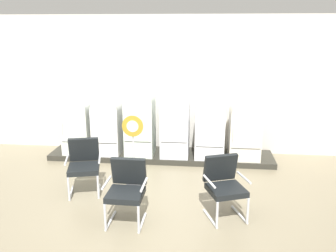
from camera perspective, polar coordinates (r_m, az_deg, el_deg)
The scene contains 13 objects.
ground at distance 5.81m, azimuth -4.99°, elevation -15.72°, with size 12.00×10.00×0.05m, color gray.
back_wall at distance 8.69m, azimuth -0.64°, elevation 6.61°, with size 11.76×0.12×3.25m.
display_plinth at distance 8.48m, azimuth -1.12°, elevation -4.66°, with size 5.15×0.95×0.12m, color #313029.
refrigerator_0 at distance 8.60m, azimuth -14.03°, elevation 0.64°, with size 0.61×0.71×1.37m.
refrigerator_1 at distance 8.39m, azimuth -9.51°, elevation 0.50°, with size 0.62×0.72×1.36m.
refrigerator_2 at distance 8.15m, azimuth -4.49°, elevation 1.04°, with size 0.64×0.63×1.56m.
refrigerator_3 at distance 8.06m, azimuth 1.14°, elevation 1.04°, with size 0.63×0.66×1.59m.
refrigerator_4 at distance 8.07m, azimuth 6.63°, elevation 0.01°, with size 0.64×0.68×1.36m.
refrigerator_5 at distance 8.13m, azimuth 12.08°, elevation -0.19°, with size 0.68×0.70×1.35m.
armchair_left at distance 6.82m, azimuth -13.16°, elevation -5.65°, with size 0.72×0.76×0.99m.
armchair_right at distance 5.89m, azimuth 8.87°, elevation -8.88°, with size 0.76×0.80×0.99m.
armchair_center at distance 5.72m, azimuth -6.56°, elevation -9.57°, with size 0.63×0.65×0.99m.
sign_stand at distance 6.91m, azimuth -5.47°, elevation -4.47°, with size 0.40×0.32×1.39m.
Camera 1 is at (1.01, -4.87, 2.98)m, focal length 38.56 mm.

